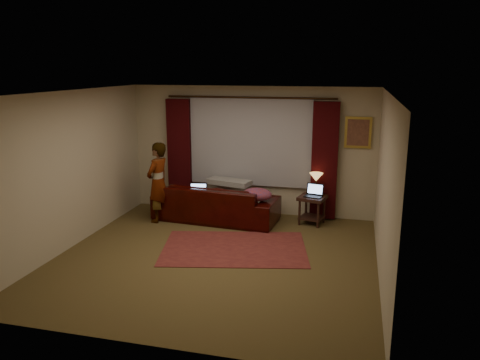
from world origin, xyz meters
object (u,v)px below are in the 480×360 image
(end_table, at_px, (312,210))
(tiffany_lamp, at_px, (316,184))
(sofa, at_px, (216,196))
(laptop_table, at_px, (313,191))
(person, at_px, (158,182))
(laptop_sofa, at_px, (198,191))

(end_table, distance_m, tiffany_lamp, 0.51)
(sofa, distance_m, laptop_table, 1.90)
(sofa, relative_size, laptop_table, 6.84)
(sofa, relative_size, person, 1.55)
(sofa, distance_m, end_table, 1.89)
(laptop_table, bearing_deg, laptop_sofa, -160.02)
(laptop_sofa, xyz_separation_m, tiffany_lamp, (2.24, 0.52, 0.15))
(tiffany_lamp, relative_size, person, 0.27)
(sofa, xyz_separation_m, tiffany_lamp, (1.91, 0.36, 0.28))
(laptop_sofa, distance_m, tiffany_lamp, 2.30)
(sofa, distance_m, tiffany_lamp, 1.96)
(laptop_table, bearing_deg, end_table, 124.66)
(sofa, bearing_deg, tiffany_lamp, -164.66)
(sofa, distance_m, person, 1.16)
(laptop_sofa, relative_size, laptop_table, 1.04)
(laptop_sofa, bearing_deg, tiffany_lamp, 3.18)
(end_table, bearing_deg, sofa, -173.42)
(end_table, bearing_deg, laptop_table, -66.76)
(person, bearing_deg, laptop_table, 112.01)
(laptop_sofa, bearing_deg, sofa, 15.75)
(laptop_sofa, height_order, tiffany_lamp, tiffany_lamp)
(laptop_sofa, relative_size, person, 0.24)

